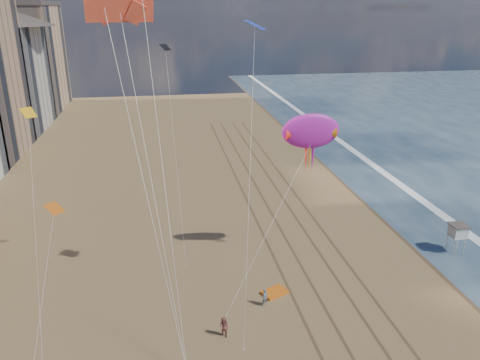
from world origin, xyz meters
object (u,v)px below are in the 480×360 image
object	(u,v)px
lifeguard_stand	(458,231)
grounded_kite	(275,292)
show_kite	(311,131)
kite_flyer_a	(265,297)
kite_flyer_b	(224,327)

from	to	relation	value
lifeguard_stand	grounded_kite	world-z (taller)	lifeguard_stand
lifeguard_stand	grounded_kite	xyz separation A→B (m)	(-21.61, -4.47, -2.46)
lifeguard_stand	grounded_kite	size ratio (longest dim) A/B	1.42
lifeguard_stand	show_kite	world-z (taller)	show_kite
kite_flyer_a	show_kite	bearing A→B (deg)	10.79
grounded_kite	show_kite	size ratio (longest dim) A/B	0.12
grounded_kite	kite_flyer_a	world-z (taller)	kite_flyer_a
show_kite	lifeguard_stand	bearing A→B (deg)	-4.46
kite_flyer_a	kite_flyer_b	size ratio (longest dim) A/B	0.91
kite_flyer_a	kite_flyer_b	world-z (taller)	kite_flyer_b
grounded_kite	lifeguard_stand	bearing A→B (deg)	-14.20
show_kite	kite_flyer_b	bearing A→B (deg)	-132.44
lifeguard_stand	kite_flyer_a	bearing A→B (deg)	-164.94
show_kite	kite_flyer_b	xyz separation A→B (m)	(-10.22, -11.18, -13.24)
show_kite	kite_flyer_a	bearing A→B (deg)	-128.58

